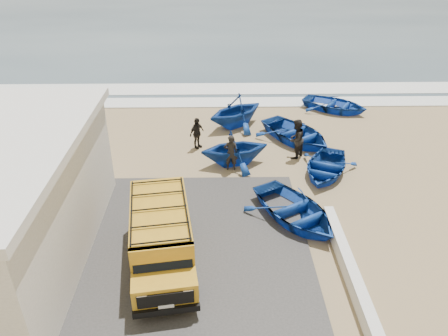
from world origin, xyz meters
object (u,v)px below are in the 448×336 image
object	(u,v)px
parapet	(349,268)
boat_mid_right	(296,133)
boat_near_right	(325,167)
boat_mid_left	(235,148)
fisherman_middle	(296,139)
fisherman_front	(231,153)
van	(161,236)
fisherman_back	(197,133)
boat_far_right	(335,104)
boat_far_left	(236,111)
boat_near_left	(295,210)

from	to	relation	value
parapet	boat_mid_right	distance (m)	9.64
boat_near_right	boat_mid_left	size ratio (longest dim) A/B	1.13
parapet	fisherman_middle	bearing A→B (deg)	93.42
fisherman_front	van	bearing A→B (deg)	71.37
fisherman_back	boat_far_right	bearing A→B (deg)	-18.28
boat_far_left	fisherman_middle	size ratio (longest dim) A/B	1.79
boat_near_left	boat_mid_right	distance (m)	6.79
van	boat_far_right	bearing A→B (deg)	47.47
boat_mid_right	boat_far_left	world-z (taller)	boat_far_left
boat_far_left	fisherman_front	world-z (taller)	boat_far_left
fisherman_front	fisherman_middle	xyz separation A→B (m)	(3.07, 1.11, 0.11)
parapet	boat_far_right	world-z (taller)	boat_far_right
boat_near_right	boat_far_left	size ratio (longest dim) A/B	1.02
van	fisherman_front	size ratio (longest dim) A/B	2.94
boat_far_right	fisherman_back	bearing A→B (deg)	153.18
van	boat_near_right	size ratio (longest dim) A/B	1.42
boat_mid_right	fisherman_middle	bearing A→B (deg)	-135.06
boat_mid_right	fisherman_back	distance (m)	5.05
van	boat_near_right	xyz separation A→B (m)	(6.59, 5.64, -0.73)
fisherman_middle	boat_far_right	bearing A→B (deg)	-169.45
van	boat_mid_left	size ratio (longest dim) A/B	1.60
fisherman_middle	fisherman_back	xyz separation A→B (m)	(-4.67, 1.08, -0.17)
fisherman_middle	fisherman_front	bearing A→B (deg)	-29.99
boat_near_right	boat_far_right	size ratio (longest dim) A/B	0.93
parapet	fisherman_back	size ratio (longest dim) A/B	3.80
fisherman_middle	fisherman_back	distance (m)	4.79
boat_mid_left	boat_far_left	distance (m)	4.26
boat_far_left	fisherman_back	world-z (taller)	boat_far_left
boat_near_left	fisherman_back	size ratio (longest dim) A/B	2.55
boat_near_right	fisherman_front	size ratio (longest dim) A/B	2.07
fisherman_back	fisherman_front	bearing A→B (deg)	-102.61
boat_near_right	boat_mid_right	xyz separation A→B (m)	(-0.78, 3.33, 0.07)
parapet	boat_mid_right	world-z (taller)	boat_mid_right
boat_mid_left	boat_near_right	bearing A→B (deg)	-117.47
boat_far_right	fisherman_middle	xyz separation A→B (m)	(-3.26, -5.74, 0.57)
fisherman_middle	van	bearing A→B (deg)	2.96
parapet	boat_mid_left	world-z (taller)	boat_mid_left
boat_mid_right	fisherman_front	xyz separation A→B (m)	(-3.39, -2.84, 0.41)
boat_near_left	boat_far_right	size ratio (longest dim) A/B	1.06
boat_near_left	boat_mid_left	bearing A→B (deg)	85.52
boat_near_left	boat_far_left	xyz separation A→B (m)	(-1.88, 8.60, 0.49)
boat_far_left	boat_near_right	bearing A→B (deg)	-2.09
fisherman_front	boat_mid_left	bearing A→B (deg)	-108.14
boat_near_right	fisherman_front	distance (m)	4.23
boat_near_right	boat_far_right	xyz separation A→B (m)	(2.16, 7.34, 0.03)
van	boat_far_left	xyz separation A→B (m)	(2.82, 10.88, -0.19)
van	fisherman_middle	xyz separation A→B (m)	(5.49, 7.24, -0.14)
boat_mid_left	boat_near_left	bearing A→B (deg)	-167.90
fisherman_back	fisherman_middle	bearing A→B (deg)	-61.74
boat_far_right	boat_mid_right	bearing A→B (deg)	176.44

